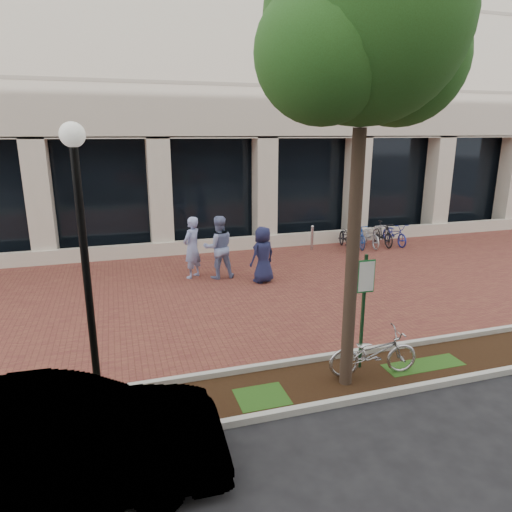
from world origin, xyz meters
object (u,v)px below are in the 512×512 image
object	(u,v)px
parking_sign	(364,297)
sedan_near_curb	(55,446)
street_tree	(367,35)
pedestrian_mid	(219,247)
locked_bicycle	(373,353)
pedestrian_left	(192,248)
bike_rack_cluster	(371,235)
lamppost	(85,257)
pedestrian_right	(263,255)
bollard	(312,237)

from	to	relation	value
parking_sign	sedan_near_curb	xyz separation A→B (m)	(-5.17, -1.69, -0.76)
sedan_near_curb	street_tree	bearing A→B (deg)	-71.79
pedestrian_mid	locked_bicycle	bearing A→B (deg)	102.18
street_tree	pedestrian_left	bearing A→B (deg)	103.08
parking_sign	bike_rack_cluster	size ratio (longest dim) A/B	0.75
parking_sign	lamppost	bearing A→B (deg)	-179.51
parking_sign	pedestrian_right	distance (m)	5.53
pedestrian_mid	pedestrian_right	xyz separation A→B (m)	(1.16, -0.80, -0.12)
pedestrian_mid	bollard	bearing A→B (deg)	-150.75
pedestrian_left	bollard	xyz separation A→B (m)	(4.94, 2.05, -0.46)
pedestrian_right	sedan_near_curb	bearing A→B (deg)	31.45
locked_bicycle	pedestrian_right	bearing A→B (deg)	10.33
bollard	sedan_near_curb	xyz separation A→B (m)	(-8.01, -10.32, 0.19)
locked_bicycle	sedan_near_curb	bearing A→B (deg)	112.75
pedestrian_right	bike_rack_cluster	world-z (taller)	pedestrian_right
bike_rack_cluster	pedestrian_left	bearing A→B (deg)	-157.86
pedestrian_mid	pedestrian_left	bearing A→B (deg)	-19.32
lamppost	pedestrian_left	size ratio (longest dim) A/B	2.36
bollard	locked_bicycle	bearing A→B (deg)	-107.14
lamppost	bollard	bearing A→B (deg)	48.17
locked_bicycle	bollard	size ratio (longest dim) A/B	1.74
pedestrian_right	sedan_near_curb	xyz separation A→B (m)	(-5.01, -7.19, -0.17)
parking_sign	sedan_near_curb	bearing A→B (deg)	-159.53
parking_sign	locked_bicycle	size ratio (longest dim) A/B	1.33
pedestrian_mid	sedan_near_curb	bearing A→B (deg)	64.40
pedestrian_right	bike_rack_cluster	distance (m)	6.19
parking_sign	pedestrian_mid	distance (m)	6.46
bollard	sedan_near_curb	distance (m)	13.06
lamppost	pedestrian_left	distance (m)	7.12
lamppost	locked_bicycle	size ratio (longest dim) A/B	2.67
parking_sign	bike_rack_cluster	world-z (taller)	parking_sign
street_tree	pedestrian_mid	world-z (taller)	street_tree
bike_rack_cluster	pedestrian_right	bearing A→B (deg)	-143.61
lamppost	pedestrian_left	xyz separation A→B (m)	(2.65, 6.42, -1.59)
bike_rack_cluster	sedan_near_curb	xyz separation A→B (m)	(-10.43, -10.14, 0.22)
lamppost	pedestrian_left	bearing A→B (deg)	67.58
pedestrian_left	pedestrian_mid	bearing A→B (deg)	117.48
street_tree	locked_bicycle	bearing A→B (deg)	9.64
pedestrian_left	pedestrian_mid	distance (m)	0.82
pedestrian_right	pedestrian_left	bearing A→B (deg)	-52.77
lamppost	pedestrian_right	distance (m)	7.24
pedestrian_left	bollard	size ratio (longest dim) A/B	1.97
lamppost	parking_sign	bearing A→B (deg)	-1.88
parking_sign	bike_rack_cluster	bearing A→B (deg)	60.44
parking_sign	locked_bicycle	distance (m)	1.05
pedestrian_left	bike_rack_cluster	xyz separation A→B (m)	(7.36, 1.88, -0.50)
lamppost	street_tree	size ratio (longest dim) A/B	0.60
pedestrian_right	bollard	bearing A→B (deg)	-157.48
pedestrian_right	bollard	size ratio (longest dim) A/B	1.75
bike_rack_cluster	lamppost	bearing A→B (deg)	-132.51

